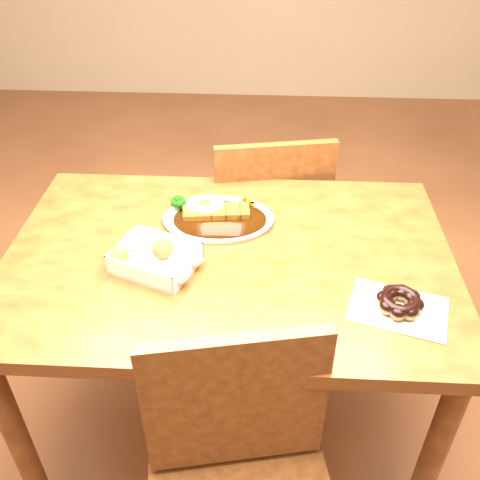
# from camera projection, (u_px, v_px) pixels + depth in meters

# --- Properties ---
(ground) EXTENTS (6.00, 6.00, 0.00)m
(ground) POSITION_uv_depth(u_px,v_px,m) (231.00, 420.00, 1.88)
(ground) COLOR brown
(ground) RESTS_ON ground
(table) EXTENTS (1.20, 0.80, 0.75)m
(table) POSITION_uv_depth(u_px,v_px,m) (229.00, 281.00, 1.49)
(table) COLOR #4F260F
(table) RESTS_ON ground
(chair_far) EXTENTS (0.49, 0.49, 0.87)m
(chair_far) POSITION_uv_depth(u_px,v_px,m) (266.00, 223.00, 2.02)
(chair_far) COLOR #4F260F
(chair_far) RESTS_ON ground
(katsu_curry_plate) EXTENTS (0.32, 0.24, 0.06)m
(katsu_curry_plate) POSITION_uv_depth(u_px,v_px,m) (216.00, 216.00, 1.55)
(katsu_curry_plate) COLOR white
(katsu_curry_plate) RESTS_ON table
(donut_box) EXTENTS (0.25, 0.22, 0.06)m
(donut_box) POSITION_uv_depth(u_px,v_px,m) (155.00, 258.00, 1.37)
(donut_box) COLOR white
(donut_box) RESTS_ON table
(pon_de_ring) EXTENTS (0.26, 0.21, 0.04)m
(pon_de_ring) POSITION_uv_depth(u_px,v_px,m) (400.00, 303.00, 1.25)
(pon_de_ring) COLOR silver
(pon_de_ring) RESTS_ON table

